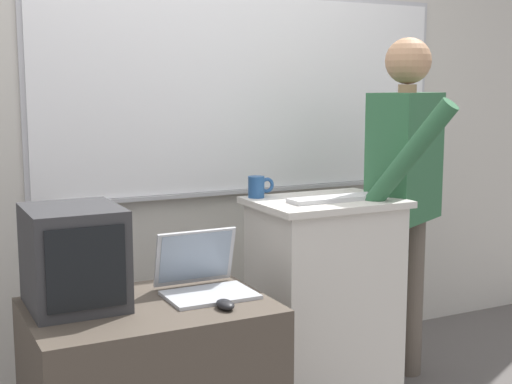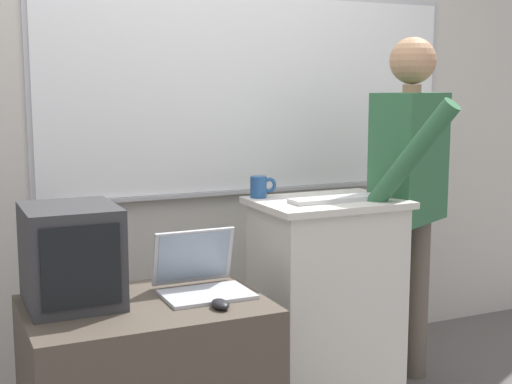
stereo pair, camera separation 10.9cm
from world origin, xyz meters
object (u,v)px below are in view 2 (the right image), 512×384
object	(u,v)px
lectern_podium	(326,302)
crt_monitor	(71,255)
computer_mouse_by_laptop	(220,304)
coffee_mug	(260,187)
laptop	(200,275)
wireless_keyboard	(336,199)
person_presenter	(410,186)

from	to	relation	value
lectern_podium	crt_monitor	bearing A→B (deg)	-171.80
computer_mouse_by_laptop	coffee_mug	world-z (taller)	coffee_mug
computer_mouse_by_laptop	lectern_podium	bearing A→B (deg)	32.62
lectern_podium	coffee_mug	distance (m)	0.63
laptop	coffee_mug	world-z (taller)	coffee_mug
computer_mouse_by_laptop	crt_monitor	size ratio (longest dim) A/B	0.25
wireless_keyboard	crt_monitor	size ratio (longest dim) A/B	1.12
person_presenter	computer_mouse_by_laptop	bearing A→B (deg)	174.52
lectern_podium	computer_mouse_by_laptop	distance (m)	0.88
crt_monitor	coffee_mug	bearing A→B (deg)	20.66
wireless_keyboard	coffee_mug	size ratio (longest dim) A/B	3.37
laptop	crt_monitor	bearing A→B (deg)	174.61
computer_mouse_by_laptop	crt_monitor	bearing A→B (deg)	149.29
laptop	crt_monitor	distance (m)	0.51
wireless_keyboard	person_presenter	bearing A→B (deg)	9.71
wireless_keyboard	lectern_podium	bearing A→B (deg)	96.96
crt_monitor	wireless_keyboard	bearing A→B (deg)	5.22
wireless_keyboard	coffee_mug	bearing A→B (deg)	137.46
lectern_podium	computer_mouse_by_laptop	bearing A→B (deg)	-147.38
crt_monitor	computer_mouse_by_laptop	bearing A→B (deg)	-30.71
wireless_keyboard	computer_mouse_by_laptop	xyz separation A→B (m)	(-0.73, -0.40, -0.28)
crt_monitor	coffee_mug	world-z (taller)	coffee_mug
wireless_keyboard	crt_monitor	bearing A→B (deg)	-174.78
wireless_keyboard	computer_mouse_by_laptop	bearing A→B (deg)	-151.33
person_presenter	coffee_mug	world-z (taller)	person_presenter
lectern_podium	crt_monitor	distance (m)	1.27
person_presenter	wireless_keyboard	xyz separation A→B (m)	(-0.47, -0.08, -0.02)
lectern_podium	wireless_keyboard	distance (m)	0.50
computer_mouse_by_laptop	laptop	bearing A→B (deg)	87.63
laptop	coffee_mug	bearing A→B (deg)	41.79
lectern_podium	laptop	distance (m)	0.79
laptop	lectern_podium	bearing A→B (deg)	17.21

